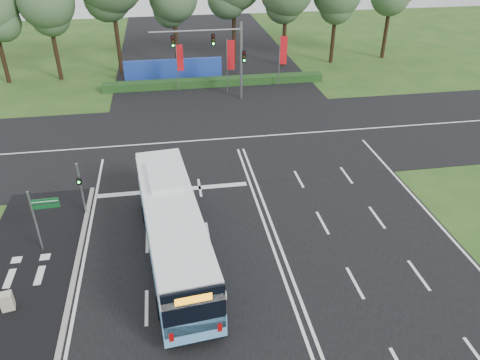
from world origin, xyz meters
name	(u,v)px	position (x,y,z in m)	size (l,w,h in m)	color
ground	(266,229)	(0.00, 0.00, 0.00)	(120.00, 120.00, 0.00)	#234D19
road_main	(266,229)	(0.00, 0.00, 0.02)	(20.00, 120.00, 0.04)	black
road_cross	(234,138)	(0.00, 12.00, 0.03)	(120.00, 14.00, 0.05)	black
bike_path	(20,292)	(-12.50, -3.00, 0.03)	(5.00, 18.00, 0.06)	black
kerb_strip	(73,286)	(-10.10, -3.00, 0.06)	(0.25, 18.00, 0.12)	gray
city_bus	(173,229)	(-5.15, -1.61, 1.78)	(3.77, 12.51, 3.54)	#5CA2D6
pedestrian_signal	(81,187)	(-10.20, 3.27, 1.81)	(0.27, 0.41, 3.32)	gray
street_sign	(40,213)	(-11.71, 0.11, 2.32)	(1.42, 0.12, 3.64)	gray
utility_cabinet	(7,302)	(-12.71, -4.05, 0.46)	(0.55, 0.46, 0.92)	#B8B094
banner_flag_left	(179,61)	(-3.46, 23.45, 3.02)	(0.68, 0.18, 4.63)	gray
banner_flag_mid	(230,59)	(1.21, 22.27, 3.34)	(0.76, 0.09, 5.17)	gray
banner_flag_right	(282,54)	(6.52, 23.32, 3.28)	(0.75, 0.13, 5.07)	gray
traffic_light_gantry	(221,50)	(0.21, 20.50, 4.66)	(8.41, 0.28, 7.00)	gray
hedge	(215,82)	(0.00, 24.50, 0.40)	(22.00, 1.20, 0.80)	#173A15
blue_hoarding	(173,70)	(-4.00, 27.00, 1.10)	(10.00, 0.30, 2.20)	#1E3EA5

